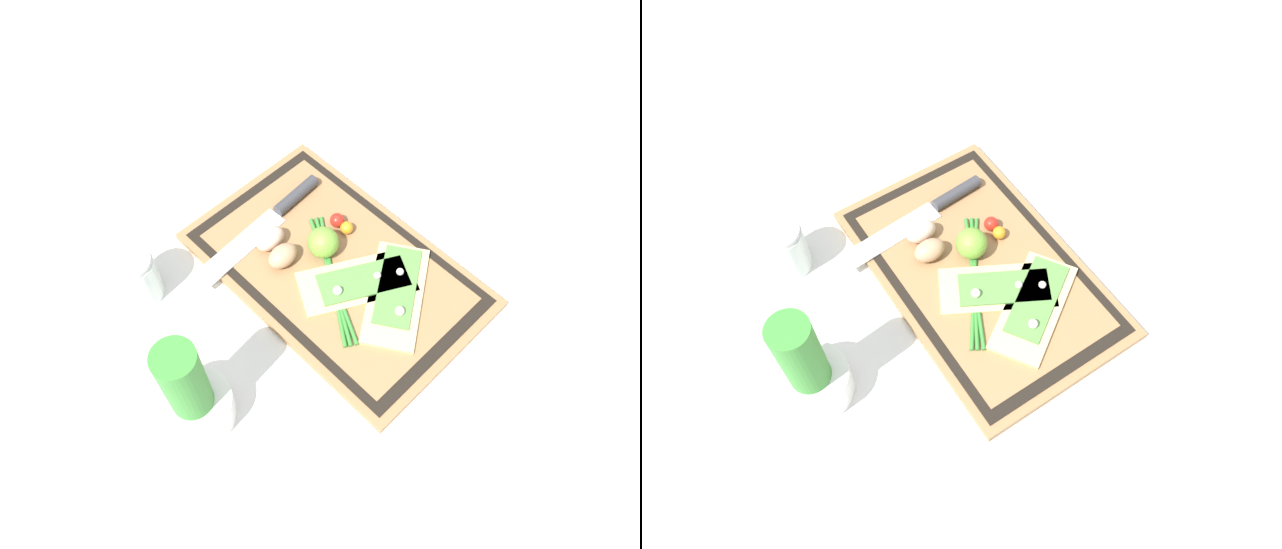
% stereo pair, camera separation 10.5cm
% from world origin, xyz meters
% --- Properties ---
extents(ground_plane, '(6.00, 6.00, 0.00)m').
position_xyz_m(ground_plane, '(0.00, 0.00, 0.00)').
color(ground_plane, silver).
extents(cutting_board, '(0.50, 0.31, 0.02)m').
position_xyz_m(cutting_board, '(0.00, 0.00, 0.01)').
color(cutting_board, '#997047').
rests_on(cutting_board, ground_plane).
extents(pizza_slice_near, '(0.18, 0.22, 0.02)m').
position_xyz_m(pizza_slice_near, '(-0.11, -0.03, 0.02)').
color(pizza_slice_near, '#DBBC7F').
rests_on(pizza_slice_near, cutting_board).
extents(pizza_slice_far, '(0.17, 0.21, 0.02)m').
position_xyz_m(pizza_slice_far, '(-0.05, 0.00, 0.02)').
color(pizza_slice_far, '#DBBC7F').
rests_on(pizza_slice_far, cutting_board).
extents(knife, '(0.05, 0.29, 0.02)m').
position_xyz_m(knife, '(0.15, -0.00, 0.03)').
color(knife, silver).
rests_on(knife, cutting_board).
extents(egg_brown, '(0.04, 0.06, 0.04)m').
position_xyz_m(egg_brown, '(0.07, 0.06, 0.04)').
color(egg_brown, tan).
rests_on(egg_brown, cutting_board).
extents(egg_pink, '(0.04, 0.06, 0.04)m').
position_xyz_m(egg_pink, '(0.11, 0.05, 0.04)').
color(egg_pink, beige).
rests_on(egg_pink, cutting_board).
extents(lime, '(0.06, 0.06, 0.06)m').
position_xyz_m(lime, '(0.04, -0.01, 0.05)').
color(lime, '#70A838').
rests_on(lime, cutting_board).
extents(cherry_tomato_red, '(0.03, 0.03, 0.03)m').
position_xyz_m(cherry_tomato_red, '(0.06, -0.06, 0.03)').
color(cherry_tomato_red, red).
rests_on(cherry_tomato_red, cutting_board).
extents(cherry_tomato_yellow, '(0.02, 0.02, 0.02)m').
position_xyz_m(cherry_tomato_yellow, '(0.04, -0.07, 0.03)').
color(cherry_tomato_yellow, orange).
rests_on(cherry_tomato_yellow, cutting_board).
extents(scallion_bunch, '(0.23, 0.16, 0.01)m').
position_xyz_m(scallion_bunch, '(-0.01, 0.02, 0.02)').
color(scallion_bunch, '#388433').
rests_on(scallion_bunch, cutting_board).
extents(herb_pot, '(0.11, 0.11, 0.21)m').
position_xyz_m(herb_pot, '(-0.04, 0.33, 0.07)').
color(herb_pot, white).
rests_on(herb_pot, ground_plane).
extents(sauce_jar, '(0.08, 0.08, 0.10)m').
position_xyz_m(sauce_jar, '(0.20, 0.27, 0.04)').
color(sauce_jar, silver).
rests_on(sauce_jar, ground_plane).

